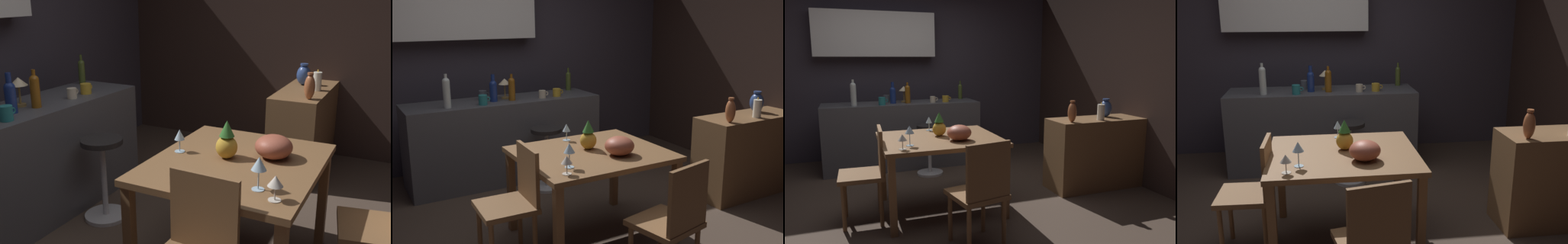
% 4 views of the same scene
% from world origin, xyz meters
% --- Properties ---
extents(ground_plane, '(9.00, 9.00, 0.00)m').
position_xyz_m(ground_plane, '(0.00, 0.00, 0.00)').
color(ground_plane, '#47382D').
extents(wall_kitchen_back, '(5.20, 0.33, 2.60)m').
position_xyz_m(wall_kitchen_back, '(-0.06, 2.08, 1.41)').
color(wall_kitchen_back, '#38333D').
rests_on(wall_kitchen_back, ground_plane).
extents(wall_side_right, '(0.10, 4.40, 2.60)m').
position_xyz_m(wall_side_right, '(2.55, 0.30, 1.30)').
color(wall_side_right, '#33231E').
rests_on(wall_side_right, ground_plane).
extents(dining_table, '(1.14, 0.98, 0.74)m').
position_xyz_m(dining_table, '(0.09, -0.26, 0.65)').
color(dining_table, brown).
rests_on(dining_table, ground_plane).
extents(kitchen_counter, '(2.10, 0.60, 0.90)m').
position_xyz_m(kitchen_counter, '(-0.03, 1.41, 0.45)').
color(kitchen_counter, '#4C4C51').
rests_on(kitchen_counter, ground_plane).
extents(sideboard_cabinet, '(1.10, 0.44, 0.82)m').
position_xyz_m(sideboard_cabinet, '(1.95, -0.23, 0.41)').
color(sideboard_cabinet, brown).
rests_on(sideboard_cabinet, ground_plane).
extents(chair_near_window, '(0.41, 0.41, 0.88)m').
position_xyz_m(chair_near_window, '(-0.60, -0.31, 0.49)').
color(chair_near_window, brown).
rests_on(chair_near_window, ground_plane).
extents(chair_by_doorway, '(0.47, 0.47, 0.89)m').
position_xyz_m(chair_by_doorway, '(0.20, -1.14, 0.48)').
color(chair_by_doorway, brown).
rests_on(chair_by_doorway, ground_plane).
extents(bar_stool, '(0.34, 0.34, 0.66)m').
position_xyz_m(bar_stool, '(0.23, 0.89, 0.35)').
color(bar_stool, '#262323').
rests_on(bar_stool, ground_plane).
extents(wine_glass_left, '(0.08, 0.08, 0.13)m').
position_xyz_m(wine_glass_left, '(-0.32, -0.63, 0.84)').
color(wine_glass_left, silver).
rests_on(wine_glass_left, dining_table).
extents(wine_glass_right, '(0.07, 0.07, 0.15)m').
position_xyz_m(wine_glass_right, '(0.07, 0.13, 0.85)').
color(wine_glass_right, silver).
rests_on(wine_glass_right, dining_table).
extents(wine_glass_center, '(0.08, 0.08, 0.18)m').
position_xyz_m(wine_glass_center, '(-0.24, -0.51, 0.88)').
color(wine_glass_center, silver).
rests_on(wine_glass_center, dining_table).
extents(pineapple_centerpiece, '(0.14, 0.14, 0.24)m').
position_xyz_m(pineapple_centerpiece, '(0.11, -0.18, 0.84)').
color(pineapple_centerpiece, gold).
rests_on(pineapple_centerpiece, dining_table).
extents(fruit_bowl, '(0.23, 0.23, 0.15)m').
position_xyz_m(fruit_bowl, '(0.24, -0.44, 0.81)').
color(fruit_bowl, '#9E4C38').
rests_on(fruit_bowl, dining_table).
extents(wine_bottle_cobalt, '(0.08, 0.08, 0.29)m').
position_xyz_m(wine_bottle_cobalt, '(-0.15, 1.36, 1.03)').
color(wine_bottle_cobalt, navy).
rests_on(wine_bottle_cobalt, kitchen_counter).
extents(wine_bottle_clear, '(0.07, 0.07, 0.34)m').
position_xyz_m(wine_bottle_clear, '(-0.66, 1.27, 1.06)').
color(wine_bottle_clear, silver).
rests_on(wine_bottle_clear, kitchen_counter).
extents(wine_bottle_olive, '(0.06, 0.06, 0.27)m').
position_xyz_m(wine_bottle_olive, '(0.88, 1.60, 1.02)').
color(wine_bottle_olive, '#475623').
rests_on(wine_bottle_olive, kitchen_counter).
extents(wine_bottle_amber, '(0.07, 0.07, 0.29)m').
position_xyz_m(wine_bottle_amber, '(0.04, 1.33, 1.04)').
color(wine_bottle_amber, '#8C5114').
rests_on(wine_bottle_amber, kitchen_counter).
extents(cup_mustard, '(0.12, 0.09, 0.09)m').
position_xyz_m(cup_mustard, '(0.57, 1.30, 0.94)').
color(cup_mustard, gold).
rests_on(cup_mustard, kitchen_counter).
extents(cup_slate, '(0.12, 0.08, 0.10)m').
position_xyz_m(cup_slate, '(-0.22, 1.51, 0.95)').
color(cup_slate, '#515660').
rests_on(cup_slate, kitchen_counter).
extents(cup_teal, '(0.12, 0.09, 0.10)m').
position_xyz_m(cup_teal, '(-0.31, 1.24, 0.95)').
color(cup_teal, teal).
rests_on(cup_teal, kitchen_counter).
extents(cup_cream, '(0.11, 0.08, 0.09)m').
position_xyz_m(cup_cream, '(0.38, 1.28, 0.94)').
color(cup_cream, beige).
rests_on(cup_cream, kitchen_counter).
extents(counter_lamp, '(0.13, 0.13, 0.22)m').
position_xyz_m(counter_lamp, '(0.01, 1.46, 1.07)').
color(counter_lamp, '#A58447').
rests_on(counter_lamp, kitchen_counter).
extents(pillar_candle_tall, '(0.08, 0.08, 0.20)m').
position_xyz_m(pillar_candle_tall, '(1.94, -0.34, 0.91)').
color(pillar_candle_tall, white).
rests_on(pillar_candle_tall, sideboard_cabinet).
extents(vase_copper, '(0.09, 0.09, 0.24)m').
position_xyz_m(vase_copper, '(1.55, -0.35, 0.93)').
color(vase_copper, '#B26038').
rests_on(vase_copper, sideboard_cabinet).
extents(vase_ceramic_blue, '(0.14, 0.14, 0.22)m').
position_xyz_m(vase_ceramic_blue, '(2.15, -0.16, 0.92)').
color(vase_ceramic_blue, '#334C8C').
rests_on(vase_ceramic_blue, sideboard_cabinet).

